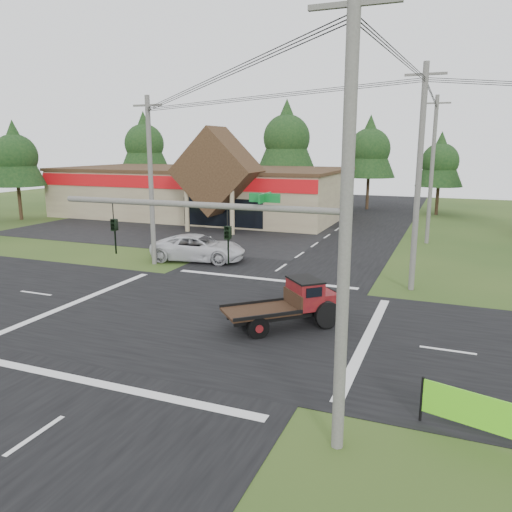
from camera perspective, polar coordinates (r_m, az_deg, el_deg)
The scene contains 19 objects.
ground at distance 22.49m, azimuth -5.46°, elevation -7.03°, with size 120.00×120.00×0.00m, color #274318.
road_ns at distance 22.49m, azimuth -5.46°, elevation -7.00°, with size 12.00×120.00×0.02m, color black.
road_ew at distance 22.49m, azimuth -5.46°, elevation -7.00°, with size 120.00×12.00×0.02m, color black.
parking_apron at distance 45.30m, azimuth -10.31°, elevation 2.76°, with size 28.00×14.00×0.02m, color black.
cvs_building at distance 54.89m, azimuth -6.09°, elevation 7.47°, with size 30.40×18.20×9.19m.
traffic_signal_mast at distance 12.38m, azimuth 2.33°, elevation -1.83°, with size 8.12×0.24×7.00m.
utility_pole_nr at distance 11.69m, azimuth 10.19°, elevation 3.21°, with size 2.00×0.30×11.00m.
utility_pole_nw at distance 32.25m, azimuth -11.94°, elevation 8.47°, with size 2.00×0.30×10.50m.
utility_pole_ne at distance 26.93m, azimuth 18.08°, elevation 8.47°, with size 2.00×0.30×11.50m.
utility_pole_n at distance 40.90m, azimuth 19.47°, elevation 9.32°, with size 2.00×0.30×11.20m.
tree_row_a at distance 71.01m, azimuth -12.66°, elevation 12.62°, with size 6.72×6.72×12.12m.
tree_row_b at distance 67.73m, azimuth -4.46°, elevation 11.76°, with size 5.60×5.60×10.10m.
tree_row_c at distance 63.02m, azimuth 3.52°, elevation 13.56°, with size 7.28×7.28×13.13m.
tree_row_d at distance 61.60m, azimuth 12.87°, elevation 12.05°, with size 6.16×6.16×11.11m.
tree_row_e at distance 58.86m, azimuth 20.32°, elevation 10.29°, with size 5.04×5.04×9.09m.
tree_side_w at distance 57.04m, azimuth -25.84°, elevation 10.46°, with size 5.60×5.60×10.10m.
antique_flatbed_truck at distance 20.93m, azimuth 3.16°, elevation -5.50°, with size 1.89×4.94×2.07m, color #4E0B12, non-canonical shape.
roadside_banner at distance 14.59m, azimuth 25.73°, elevation -16.71°, with size 3.89×0.11×1.33m, color #60D41C, non-canonical shape.
white_pickup at distance 33.40m, azimuth -6.57°, elevation 0.94°, with size 2.86×6.20×1.72m, color silver.
Camera 1 is at (9.79, -18.82, 7.48)m, focal length 35.00 mm.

